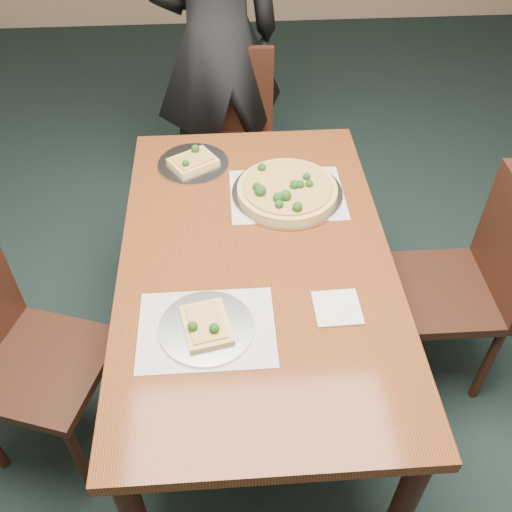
{
  "coord_description": "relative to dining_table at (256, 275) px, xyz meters",
  "views": [
    {
      "loc": [
        -0.15,
        -1.09,
        2.07
      ],
      "look_at": [
        -0.06,
        0.25,
        0.75
      ],
      "focal_mm": 40.0,
      "sensor_mm": 36.0,
      "label": 1
    }
  ],
  "objects": [
    {
      "name": "chair_far",
      "position": [
        -0.05,
        1.12,
        -0.14
      ],
      "size": [
        0.44,
        0.44,
        0.91
      ],
      "rotation": [
        0.0,
        0.0,
        -0.06
      ],
      "color": "black",
      "rests_on": "ground"
    },
    {
      "name": "slice_plate_far",
      "position": [
        -0.21,
        0.53,
        0.1
      ],
      "size": [
        0.28,
        0.28,
        0.06
      ],
      "color": "silver",
      "rests_on": "dining_table"
    },
    {
      "name": "pizza_pan",
      "position": [
        0.14,
        0.31,
        0.11
      ],
      "size": [
        0.41,
        0.41,
        0.07
      ],
      "color": "silver",
      "rests_on": "dining_table"
    },
    {
      "name": "slice_plate_near",
      "position": [
        -0.17,
        -0.3,
        0.11
      ],
      "size": [
        0.28,
        0.28,
        0.06
      ],
      "color": "silver",
      "rests_on": "dining_table"
    },
    {
      "name": "placemat_main",
      "position": [
        0.14,
        0.32,
        0.09
      ],
      "size": [
        0.42,
        0.32,
        0.0
      ],
      "primitive_type": "cube",
      "color": "white",
      "rests_on": "dining_table"
    },
    {
      "name": "placemat_near",
      "position": [
        -0.16,
        -0.3,
        0.09
      ],
      "size": [
        0.4,
        0.3,
        0.0
      ],
      "primitive_type": "cube",
      "color": "white",
      "rests_on": "dining_table"
    },
    {
      "name": "napkin",
      "position": [
        0.23,
        -0.24,
        0.09
      ],
      "size": [
        0.14,
        0.14,
        0.01
      ],
      "primitive_type": "cube",
      "rotation": [
        0.0,
        0.0,
        0.02
      ],
      "color": "white",
      "rests_on": "dining_table"
    },
    {
      "name": "dining_table",
      "position": [
        0.0,
        0.0,
        0.0
      ],
      "size": [
        0.9,
        1.5,
        0.75
      ],
      "color": "#5E2A12",
      "rests_on": "ground"
    },
    {
      "name": "chair_left",
      "position": [
        -0.82,
        -0.16,
        -0.14
      ],
      "size": [
        0.53,
        0.53,
        0.91
      ],
      "rotation": [
        0.0,
        0.0,
        1.25
      ],
      "color": "black",
      "rests_on": "ground"
    },
    {
      "name": "ground",
      "position": [
        0.06,
        -0.25,
        -0.66
      ],
      "size": [
        8.0,
        8.0,
        0.0
      ],
      "primitive_type": "plane",
      "color": "black",
      "rests_on": "ground"
    },
    {
      "name": "diner",
      "position": [
        -0.1,
        1.27,
        0.26
      ],
      "size": [
        0.77,
        0.63,
        1.84
      ],
      "primitive_type": "imported",
      "rotation": [
        0.0,
        0.0,
        3.46
      ],
      "color": "black",
      "rests_on": "ground"
    },
    {
      "name": "chair_right",
      "position": [
        0.79,
        0.06,
        -0.14
      ],
      "size": [
        0.42,
        0.42,
        0.91
      ],
      "rotation": [
        0.0,
        0.0,
        -1.58
      ],
      "color": "black",
      "rests_on": "ground"
    }
  ]
}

